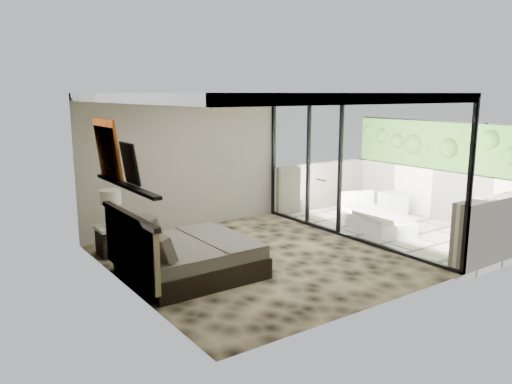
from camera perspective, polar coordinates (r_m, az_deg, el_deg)
floor at (r=8.63m, az=-0.09°, el=-7.68°), size 5.00×5.00×0.00m
ceiling at (r=8.16m, az=-0.10°, el=11.19°), size 4.50×5.00×0.02m
back_wall at (r=10.40m, az=-8.00°, el=3.40°), size 4.50×0.02×2.80m
left_wall at (r=7.25m, az=-14.76°, el=-0.24°), size 0.02×5.00×2.80m
glass_wall at (r=9.73m, az=10.84°, el=2.78°), size 0.08×5.00×2.80m
terrace_slab at (r=11.13m, az=15.98°, el=-4.09°), size 3.00×5.00×0.12m
parapet_far at (r=12.06m, az=20.19°, el=-0.21°), size 0.30×5.00×1.10m
foliage_hedge at (r=11.90m, az=20.55°, el=4.99°), size 0.36×4.60×1.10m
picture_ledge at (r=7.35m, az=-14.63°, el=0.71°), size 0.12×2.20×0.05m
bed at (r=7.87m, az=-8.22°, el=-7.24°), size 1.94×1.88×1.07m
nightstand at (r=9.14m, az=-16.16°, el=-5.44°), size 0.61×0.61×0.49m
table_lamp at (r=8.93m, az=-16.24°, el=-1.26°), size 0.35×0.35×0.65m
abstract_canvas at (r=7.90m, az=-16.63°, el=4.80°), size 0.13×0.90×0.90m
framed_print at (r=7.23m, az=-14.22°, el=3.17°), size 0.11×0.50×0.60m
ottoman at (r=12.05m, az=15.36°, el=-1.32°), size 0.69×0.69×0.53m
lounger at (r=10.75m, az=13.34°, el=-3.02°), size 1.25×1.86×0.66m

